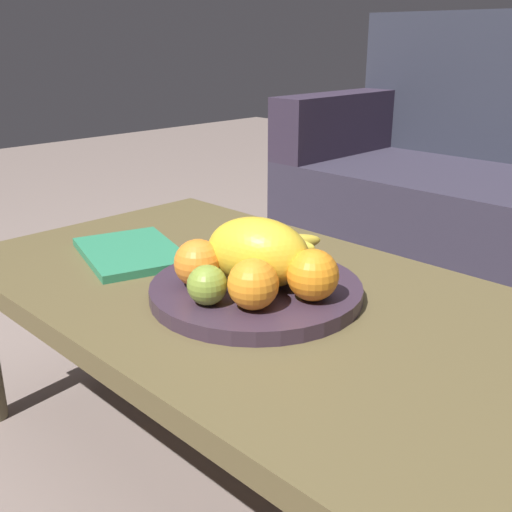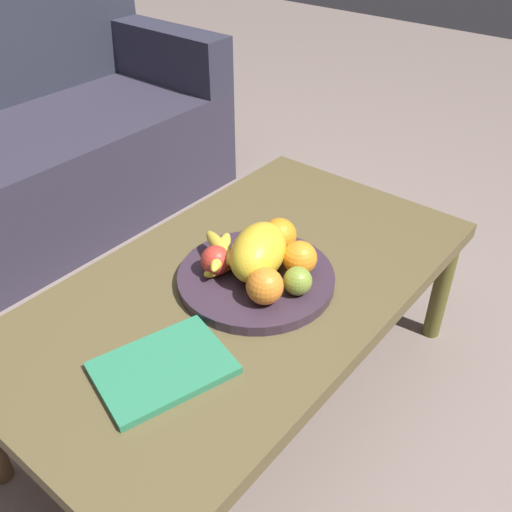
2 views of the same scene
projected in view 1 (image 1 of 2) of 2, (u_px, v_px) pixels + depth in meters
name	position (u px, v px, depth m)	size (l,w,h in m)	color
ground_plane	(257.00, 471.00, 1.21)	(8.00, 8.00, 0.00)	gray
coffee_table	(257.00, 310.00, 1.09)	(1.18, 0.66, 0.39)	brown
fruit_bowl	(256.00, 290.00, 1.04)	(0.36, 0.36, 0.03)	#382838
melon_large_front	(258.00, 252.00, 1.01)	(0.18, 0.12, 0.12)	yellow
orange_front	(198.00, 263.00, 1.01)	(0.08, 0.08, 0.08)	orange
orange_left	(313.00, 275.00, 0.96)	(0.08, 0.08, 0.08)	orange
orange_right	(253.00, 284.00, 0.93)	(0.08, 0.08, 0.08)	orange
apple_front	(263.00, 247.00, 1.11)	(0.07, 0.07, 0.07)	red
apple_left	(207.00, 285.00, 0.95)	(0.06, 0.06, 0.06)	olive
banana_bunch	(276.00, 253.00, 1.09)	(0.16, 0.15, 0.06)	yellow
magazine	(131.00, 252.00, 1.24)	(0.25, 0.18, 0.02)	#2E845C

